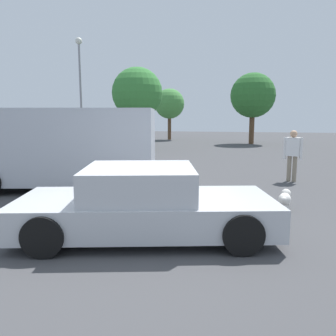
# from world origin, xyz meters

# --- Properties ---
(ground_plane) EXTENTS (80.00, 80.00, 0.00)m
(ground_plane) POSITION_xyz_m (0.00, 0.00, 0.00)
(ground_plane) COLOR #424244
(sedan_foreground) EXTENTS (4.68, 2.77, 1.22)m
(sedan_foreground) POSITION_xyz_m (0.06, 0.08, 0.56)
(sedan_foreground) COLOR #B7BABF
(sedan_foreground) RESTS_ON ground_plane
(dog) EXTENTS (0.35, 0.65, 0.44)m
(dog) POSITION_xyz_m (2.72, 2.28, 0.27)
(dog) COLOR white
(dog) RESTS_ON ground_plane
(van_white) EXTENTS (5.17, 3.03, 2.29)m
(van_white) POSITION_xyz_m (-3.09, 3.44, 1.23)
(van_white) COLOR #B2B7C1
(van_white) RESTS_ON ground_plane
(pedestrian) EXTENTS (0.55, 0.34, 1.64)m
(pedestrian) POSITION_xyz_m (3.40, 5.79, 0.97)
(pedestrian) COLOR gray
(pedestrian) RESTS_ON ground_plane
(light_post_near) EXTENTS (0.44, 0.44, 7.08)m
(light_post_near) POSITION_xyz_m (-8.47, 15.74, 4.74)
(light_post_near) COLOR gray
(light_post_near) RESTS_ON ground_plane
(tree_back_left) EXTENTS (2.60, 2.60, 4.44)m
(tree_back_left) POSITION_xyz_m (-4.11, 24.01, 3.12)
(tree_back_left) COLOR brown
(tree_back_left) RESTS_ON ground_plane
(tree_back_center) EXTENTS (3.30, 3.30, 5.24)m
(tree_back_center) POSITION_xyz_m (2.81, 20.82, 3.57)
(tree_back_center) COLOR brown
(tree_back_center) RESTS_ON ground_plane
(tree_back_right) EXTENTS (3.25, 3.25, 5.17)m
(tree_back_right) POSITION_xyz_m (-4.65, 15.89, 3.52)
(tree_back_right) COLOR brown
(tree_back_right) RESTS_ON ground_plane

